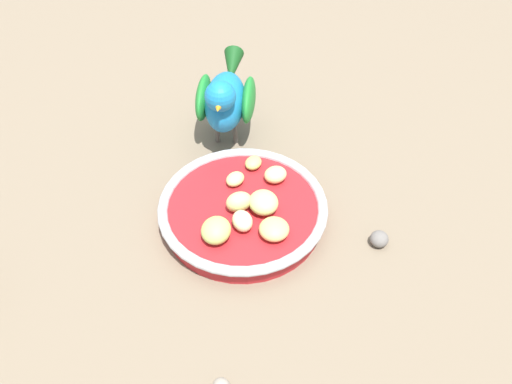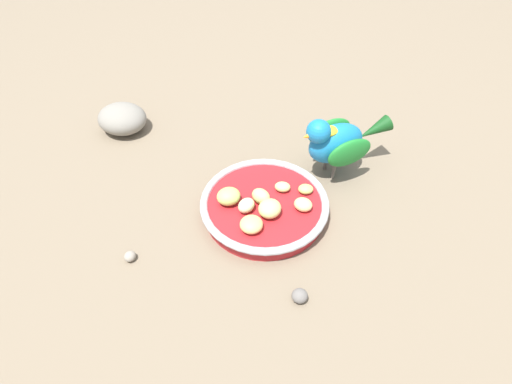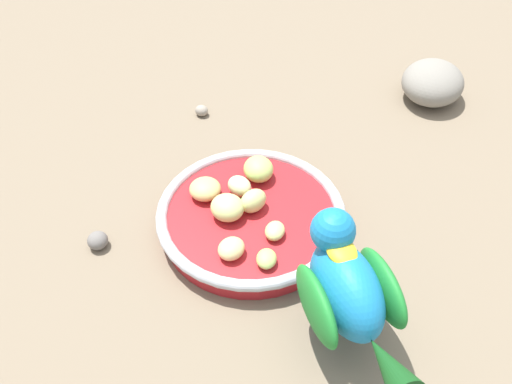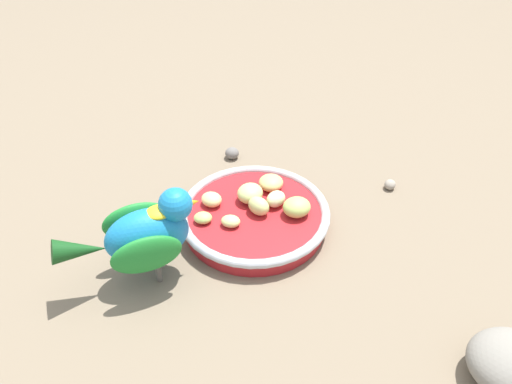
{
  "view_description": "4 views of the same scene",
  "coord_description": "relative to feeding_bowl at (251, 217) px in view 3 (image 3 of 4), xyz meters",
  "views": [
    {
      "loc": [
        0.44,
        -0.17,
        0.53
      ],
      "look_at": [
        0.02,
        0.04,
        0.05
      ],
      "focal_mm": 38.54,
      "sensor_mm": 36.0,
      "label": 1
    },
    {
      "loc": [
        0.43,
        0.29,
        0.54
      ],
      "look_at": [
        0.04,
        0.02,
        0.06
      ],
      "focal_mm": 30.06,
      "sensor_mm": 36.0,
      "label": 2
    },
    {
      "loc": [
        -0.26,
        0.35,
        0.48
      ],
      "look_at": [
        0.01,
        0.03,
        0.06
      ],
      "focal_mm": 38.73,
      "sensor_mm": 36.0,
      "label": 3
    },
    {
      "loc": [
        -0.43,
        -0.31,
        0.51
      ],
      "look_at": [
        0.01,
        0.02,
        0.07
      ],
      "focal_mm": 36.66,
      "sensor_mm": 36.0,
      "label": 4
    }
  ],
  "objects": [
    {
      "name": "apple_piece_1",
      "position": [
        0.02,
        0.02,
        0.02
      ],
      "size": [
        0.04,
        0.04,
        0.03
      ],
      "primitive_type": "ellipsoid",
      "rotation": [
        0.0,
        0.0,
        6.25
      ],
      "color": "#C6D17A",
      "rests_on": "feeding_bowl"
    },
    {
      "name": "apple_piece_3",
      "position": [
        -0.06,
        0.04,
        0.02
      ],
      "size": [
        0.03,
        0.03,
        0.01
      ],
      "primitive_type": "ellipsoid",
      "rotation": [
        0.0,
        0.0,
        5.32
      ],
      "color": "#B2CC66",
      "rests_on": "feeding_bowl"
    },
    {
      "name": "apple_piece_4",
      "position": [
        0.03,
        -0.02,
        0.02
      ],
      "size": [
        0.03,
        0.03,
        0.02
      ],
      "primitive_type": "ellipsoid",
      "rotation": [
        0.0,
        0.0,
        6.19
      ],
      "color": "beige",
      "rests_on": "feeding_bowl"
    },
    {
      "name": "apple_piece_0",
      "position": [
        0.06,
        0.01,
        0.02
      ],
      "size": [
        0.05,
        0.05,
        0.02
      ],
      "primitive_type": "ellipsoid",
      "rotation": [
        0.0,
        0.0,
        2.01
      ],
      "color": "tan",
      "rests_on": "feeding_bowl"
    },
    {
      "name": "apple_piece_2",
      "position": [
        0.0,
        -0.01,
        0.02
      ],
      "size": [
        0.03,
        0.03,
        0.03
      ],
      "primitive_type": "ellipsoid",
      "rotation": [
        0.0,
        0.0,
        4.62
      ],
      "color": "#C6D17A",
      "rests_on": "feeding_bowl"
    },
    {
      "name": "parrot",
      "position": [
        -0.16,
        0.05,
        0.06
      ],
      "size": [
        0.17,
        0.13,
        0.13
      ],
      "rotation": [
        0.0,
        0.0,
        -0.56
      ],
      "color": "#59544C",
      "rests_on": "ground_plane"
    },
    {
      "name": "feeding_bowl",
      "position": [
        0.0,
        0.0,
        0.0
      ],
      "size": [
        0.21,
        0.21,
        0.03
      ],
      "color": "#AD1E23",
      "rests_on": "ground_plane"
    },
    {
      "name": "apple_piece_5",
      "position": [
        0.03,
        -0.05,
        0.02
      ],
      "size": [
        0.05,
        0.05,
        0.03
      ],
      "primitive_type": "ellipsoid",
      "rotation": [
        0.0,
        0.0,
        5.61
      ],
      "color": "#B2CC66",
      "rests_on": "feeding_bowl"
    },
    {
      "name": "rock_large",
      "position": [
        -0.03,
        -0.37,
        0.01
      ],
      "size": [
        0.11,
        0.12,
        0.06
      ],
      "primitive_type": "ellipsoid",
      "rotation": [
        0.0,
        0.0,
        5.0
      ],
      "color": "gray",
      "rests_on": "ground_plane"
    },
    {
      "name": "apple_piece_7",
      "position": [
        -0.04,
        0.01,
        0.02
      ],
      "size": [
        0.03,
        0.03,
        0.01
      ],
      "primitive_type": "ellipsoid",
      "rotation": [
        0.0,
        0.0,
        2.01
      ],
      "color": "#C6D17A",
      "rests_on": "feeding_bowl"
    },
    {
      "name": "pebble_0",
      "position": [
        0.11,
        0.13,
        -0.01
      ],
      "size": [
        0.03,
        0.03,
        0.02
      ],
      "primitive_type": "ellipsoid",
      "rotation": [
        0.0,
        0.0,
        2.24
      ],
      "color": "slate",
      "rests_on": "ground_plane"
    },
    {
      "name": "apple_piece_6",
      "position": [
        -0.02,
        0.06,
        0.02
      ],
      "size": [
        0.03,
        0.03,
        0.02
      ],
      "primitive_type": "ellipsoid",
      "rotation": [
        0.0,
        0.0,
        1.66
      ],
      "color": "#E5C67F",
      "rests_on": "feeding_bowl"
    },
    {
      "name": "ground_plane",
      "position": [
        -0.02,
        -0.03,
        -0.02
      ],
      "size": [
        4.0,
        4.0,
        0.0
      ],
      "primitive_type": "plane",
      "color": "#756651"
    },
    {
      "name": "pebble_1",
      "position": [
        0.2,
        -0.12,
        -0.01
      ],
      "size": [
        0.02,
        0.02,
        0.02
      ],
      "primitive_type": "ellipsoid",
      "rotation": [
        0.0,
        0.0,
        0.16
      ],
      "color": "gray",
      "rests_on": "ground_plane"
    }
  ]
}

